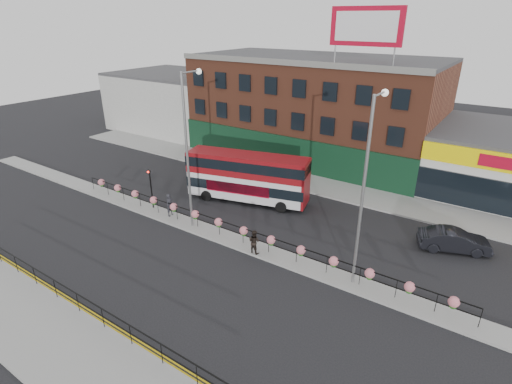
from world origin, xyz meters
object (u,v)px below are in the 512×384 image
Objects in this scene: double_decker_bus at (248,173)px; pedestrian_b at (254,242)px; pedestrian_a at (170,205)px; car at (454,240)px; lamp_column_west at (189,139)px; lamp_column_east at (366,178)px.

double_decker_bus is 6.39× the size of pedestrian_b.
double_decker_bus is 5.81× the size of pedestrian_a.
car is 0.43× the size of lamp_column_west.
double_decker_bus is 6.64m from pedestrian_a.
double_decker_bus reaches higher than pedestrian_a.
pedestrian_a is at bearing -179.45° from lamp_column_east.
car is 0.44× the size of lamp_column_east.
double_decker_bus is 15.49m from car.
pedestrian_a is (-18.50, -6.92, 0.30)m from car.
lamp_column_west reaches higher than lamp_column_east.
lamp_column_east is (11.32, -5.53, 3.93)m from double_decker_bus.
double_decker_bus is 7.00m from lamp_column_west.
pedestrian_a is 15.43m from lamp_column_east.
double_decker_bus is 8.25m from pedestrian_b.
car is at bearing 23.24° from lamp_column_west.
double_decker_bus is at bearing -50.05° from pedestrian_b.
pedestrian_b is 0.15× the size of lamp_column_east.
lamp_column_west is at bearing -91.56° from pedestrian_a.
lamp_column_east is (6.34, 0.87, 5.44)m from pedestrian_b.
pedestrian_a reaches higher than car.
pedestrian_b is at bearing -97.16° from pedestrian_a.
lamp_column_east is at bearing 127.79° from car.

